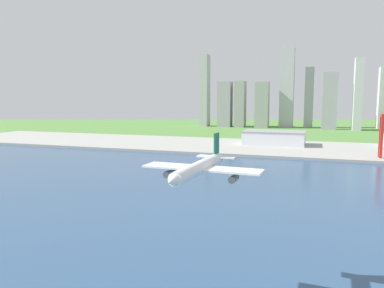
{
  "coord_description": "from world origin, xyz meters",
  "views": [
    {
      "loc": [
        52.44,
        80.02,
        54.19
      ],
      "look_at": [
        -3.52,
        242.67,
        33.29
      ],
      "focal_mm": 34.09,
      "sensor_mm": 36.0,
      "label": 1
    }
  ],
  "objects": [
    {
      "name": "ground_plane",
      "position": [
        0.0,
        300.0,
        0.0
      ],
      "size": [
        2400.0,
        2400.0,
        0.0
      ],
      "primitive_type": "plane",
      "color": "#52823C"
    },
    {
      "name": "water_bay",
      "position": [
        0.0,
        240.0,
        0.07
      ],
      "size": [
        840.0,
        360.0,
        0.15
      ],
      "primitive_type": "cube",
      "color": "#2D4C70",
      "rests_on": "ground"
    },
    {
      "name": "industrial_pier",
      "position": [
        0.0,
        490.0,
        1.25
      ],
      "size": [
        840.0,
        140.0,
        2.5
      ],
      "primitive_type": "cube",
      "color": "#9D9D95",
      "rests_on": "ground"
    },
    {
      "name": "airplane_landing",
      "position": [
        23.58,
        170.03,
        36.38
      ],
      "size": [
        32.76,
        36.16,
        11.25
      ],
      "color": "white"
    },
    {
      "name": "warehouse_main",
      "position": [
        5.83,
        509.68,
        10.42
      ],
      "size": [
        70.11,
        42.15,
        15.8
      ],
      "color": "silver",
      "rests_on": "industrial_pier"
    },
    {
      "name": "distant_skyline",
      "position": [
        16.67,
        812.86,
        61.7
      ],
      "size": [
        406.99,
        82.36,
        157.38
      ],
      "color": "#A5A8A9",
      "rests_on": "ground"
    }
  ]
}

